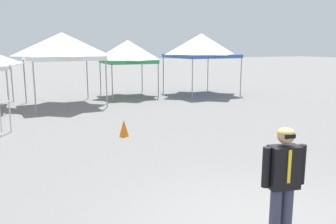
{
  "coord_description": "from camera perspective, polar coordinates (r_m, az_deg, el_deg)",
  "views": [
    {
      "loc": [
        -3.43,
        -4.06,
        2.86
      ],
      "look_at": [
        -0.04,
        3.52,
        1.3
      ],
      "focal_mm": 37.83,
      "sensor_mm": 36.0,
      "label": 1
    }
  ],
  "objects": [
    {
      "name": "traffic_cone_lot_center",
      "position": [
        11.38,
        -7.1,
        -2.58
      ],
      "size": [
        0.32,
        0.32,
        0.54
      ],
      "primitive_type": "cone",
      "color": "orange",
      "rests_on": "ground"
    },
    {
      "name": "canopy_tent_behind_left",
      "position": [
        21.12,
        5.41,
        10.59
      ],
      "size": [
        3.73,
        3.73,
        3.55
      ],
      "color": "#9E9EA3",
      "rests_on": "ground"
    },
    {
      "name": "canopy_tent_behind_right",
      "position": [
        20.32,
        -6.49,
        9.62
      ],
      "size": [
        2.75,
        2.75,
        3.17
      ],
      "color": "#9E9EA3",
      "rests_on": "ground"
    },
    {
      "name": "canopy_tent_center",
      "position": [
        17.76,
        -16.68,
        10.11
      ],
      "size": [
        3.59,
        3.59,
        3.47
      ],
      "color": "#9E9EA3",
      "rests_on": "ground"
    },
    {
      "name": "person_foreground",
      "position": [
        5.22,
        18.04,
        -10.37
      ],
      "size": [
        0.64,
        0.31,
        1.78
      ],
      "color": "#33384C",
      "rests_on": "ground"
    }
  ]
}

